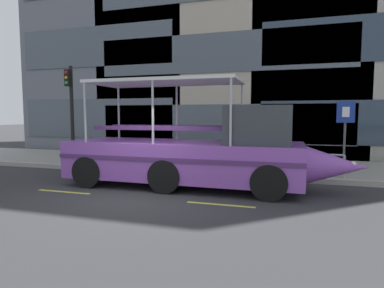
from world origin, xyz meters
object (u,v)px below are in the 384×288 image
duck_tour_boat (199,153)px  pedestrian_near_bow (286,147)px  traffic_light_pole (71,105)px  parking_sign (345,125)px

duck_tour_boat → pedestrian_near_bow: (2.63, 2.87, 0.01)m
traffic_light_pole → parking_sign: 11.25m
duck_tour_boat → pedestrian_near_bow: 3.89m
duck_tour_boat → parking_sign: bearing=30.8°
traffic_light_pole → parking_sign: (11.22, 0.36, -0.81)m
pedestrian_near_bow → parking_sign: bearing=-3.0°
duck_tour_boat → traffic_light_pole: bearing=160.0°
pedestrian_near_bow → traffic_light_pole: bearing=-177.1°
traffic_light_pole → pedestrian_near_bow: (9.22, 0.46, -1.66)m
pedestrian_near_bow → duck_tour_boat: bearing=-132.6°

